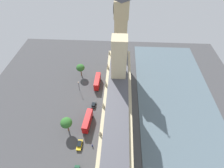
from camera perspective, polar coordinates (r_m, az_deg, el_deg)
name	(u,v)px	position (r m, az deg, el deg)	size (l,w,h in m)	color
ground_plane	(113,117)	(83.81, 0.20, -10.62)	(135.71, 135.71, 0.00)	#424244
river_thames	(181,120)	(88.69, 21.55, -10.77)	(38.67, 122.14, 0.25)	slate
parliament_building	(117,103)	(77.40, 1.74, -6.12)	(11.58, 65.71, 34.77)	#CCBA8E
clock_tower	(121,26)	(95.00, 2.86, 18.23)	(7.47, 7.47, 52.11)	tan
double_decker_bus_corner	(97,81)	(96.26, -4.77, 0.85)	(2.80, 10.54, 4.75)	red
car_black_near_tower	(94,105)	(87.51, -6.00, -6.73)	(2.17, 4.18, 1.74)	black
double_decker_bus_far_end	(88,121)	(80.17, -7.91, -11.71)	(3.46, 10.68, 4.75)	#B20C0F
car_yellow_cab_opposite_hall	(80,145)	(76.87, -10.47, -18.78)	(2.05, 4.58, 1.74)	gold
pedestrian_by_river_gate	(92,145)	(76.27, -6.40, -19.12)	(0.54, 0.62, 1.53)	navy
plane_tree_leading	(80,68)	(101.10, -10.18, 5.18)	(4.67, 4.67, 7.97)	brown
plane_tree_midblock	(66,123)	(77.09, -14.57, -12.07)	(4.89, 4.89, 8.23)	brown
street_lamp_kerbside	(79,85)	(92.79, -10.72, -0.24)	(0.56, 0.56, 6.71)	black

